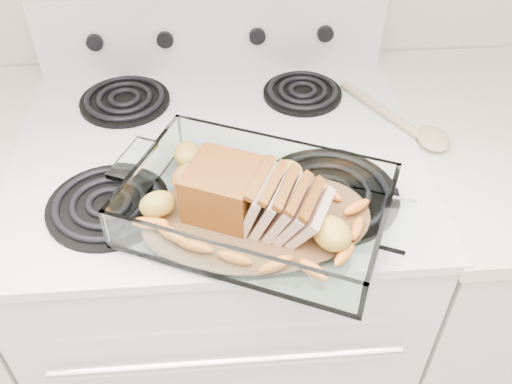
{
  "coord_description": "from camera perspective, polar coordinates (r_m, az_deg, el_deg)",
  "views": [
    {
      "loc": [
        0.01,
        0.78,
        1.62
      ],
      "look_at": [
        0.06,
        1.45,
        0.99
      ],
      "focal_mm": 40.0,
      "sensor_mm": 36.0,
      "label": 1
    }
  ],
  "objects": [
    {
      "name": "electric_range",
      "position": [
        1.44,
        -3.1,
        -9.59
      ],
      "size": [
        0.78,
        0.7,
        1.12
      ],
      "color": "silver",
      "rests_on": "ground"
    },
    {
      "name": "counter_right",
      "position": [
        1.59,
        21.84,
        -7.81
      ],
      "size": [
        0.58,
        0.68,
        0.93
      ],
      "color": "silver",
      "rests_on": "ground"
    },
    {
      "name": "pork_roast",
      "position": [
        0.91,
        -1.3,
        -0.81
      ],
      "size": [
        0.23,
        0.11,
        0.09
      ],
      "rotation": [
        0.0,
        0.0,
        -0.38
      ],
      "color": "brown",
      "rests_on": "baking_dish"
    },
    {
      "name": "roast_vegetables",
      "position": [
        0.95,
        -0.32,
        -0.22
      ],
      "size": [
        0.36,
        0.2,
        0.04
      ],
      "rotation": [
        0.0,
        0.0,
        0.35
      ],
      "color": "orange",
      "rests_on": "baking_dish"
    },
    {
      "name": "baking_dish",
      "position": [
        0.93,
        0.1,
        -2.08
      ],
      "size": [
        0.41,
        0.27,
        0.08
      ],
      "rotation": [
        0.0,
        0.0,
        -0.42
      ],
      "color": "white",
      "rests_on": "electric_range"
    },
    {
      "name": "wooden_spoon",
      "position": [
        1.18,
        15.08,
        6.48
      ],
      "size": [
        0.18,
        0.25,
        0.02
      ],
      "rotation": [
        0.0,
        0.0,
        0.52
      ],
      "color": "#C1AD8B",
      "rests_on": "electric_range"
    }
  ]
}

